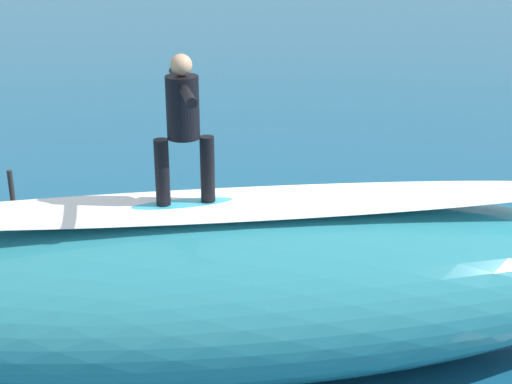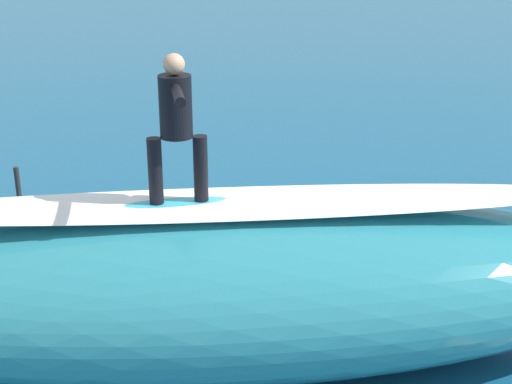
# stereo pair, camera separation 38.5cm
# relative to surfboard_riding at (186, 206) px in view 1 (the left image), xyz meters

# --- Properties ---
(ground_plane) EXTENTS (120.00, 120.00, 0.00)m
(ground_plane) POSITION_rel_surfboard_riding_xyz_m (-0.74, -2.41, -1.95)
(ground_plane) COLOR #145175
(wave_crest) EXTENTS (10.02, 5.16, 1.91)m
(wave_crest) POSITION_rel_surfboard_riding_xyz_m (-0.51, -0.13, -0.99)
(wave_crest) COLOR teal
(wave_crest) RESTS_ON ground_plane
(wave_foam_lip) EXTENTS (8.16, 3.02, 0.08)m
(wave_foam_lip) POSITION_rel_surfboard_riding_xyz_m (-0.51, -0.13, -0.00)
(wave_foam_lip) COLOR white
(wave_foam_lip) RESTS_ON wave_crest
(surfboard_riding) EXTENTS (2.33, 1.25, 0.08)m
(surfboard_riding) POSITION_rel_surfboard_riding_xyz_m (0.00, 0.00, 0.00)
(surfboard_riding) COLOR #33B2D1
(surfboard_riding) RESTS_ON wave_crest
(surfer_riding) EXTENTS (0.60, 1.45, 1.58)m
(surfer_riding) POSITION_rel_surfboard_riding_xyz_m (0.00, 0.00, 0.96)
(surfer_riding) COLOR black
(surfer_riding) RESTS_ON surfboard_riding
(surfboard_paddling) EXTENTS (1.49, 2.00, 0.08)m
(surfboard_paddling) POSITION_rel_surfboard_riding_xyz_m (-1.03, -3.79, -1.91)
(surfboard_paddling) COLOR silver
(surfboard_paddling) RESTS_ON ground_plane
(surfer_paddling) EXTENTS (1.07, 1.60, 0.31)m
(surfer_paddling) POSITION_rel_surfboard_riding_xyz_m (-1.09, -3.90, -1.74)
(surfer_paddling) COLOR black
(surfer_paddling) RESTS_ON surfboard_paddling
(buoy_marker) EXTENTS (0.78, 0.78, 1.33)m
(buoy_marker) POSITION_rel_surfboard_riding_xyz_m (3.22, -2.55, -1.55)
(buoy_marker) COLOR orange
(buoy_marker) RESTS_ON ground_plane
(foam_patch_near) EXTENTS (1.45, 1.45, 0.12)m
(foam_patch_near) POSITION_rel_surfboard_riding_xyz_m (-3.97, -4.72, -1.89)
(foam_patch_near) COLOR white
(foam_patch_near) RESTS_ON ground_plane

